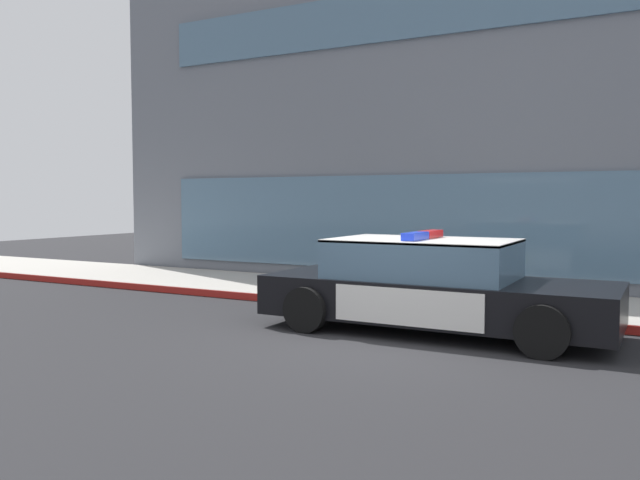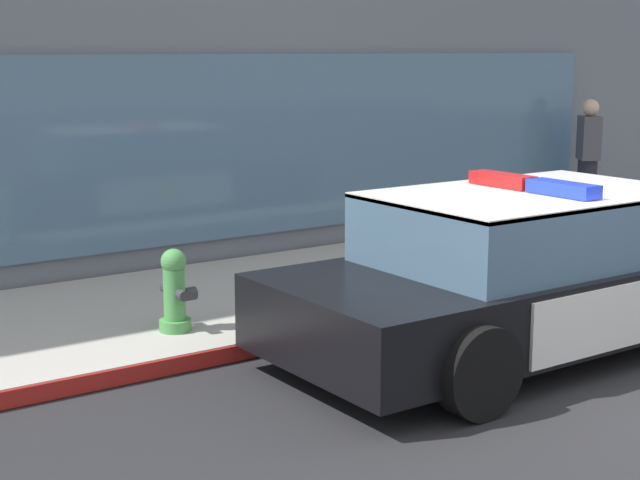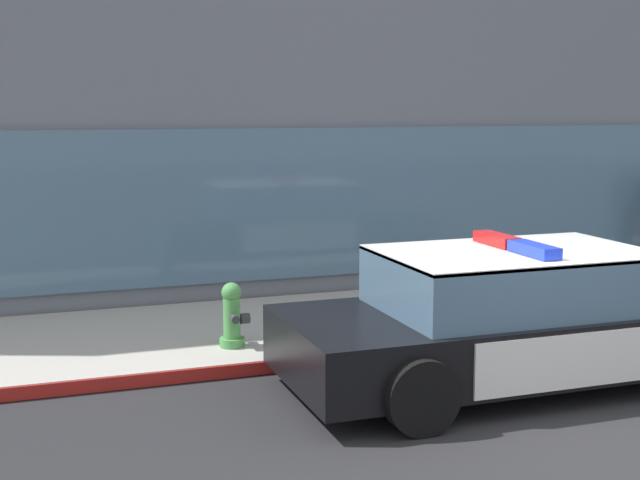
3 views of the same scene
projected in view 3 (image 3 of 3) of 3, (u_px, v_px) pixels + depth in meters
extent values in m
plane|color=#262628|center=(545.00, 416.00, 7.90)|extent=(48.00, 48.00, 0.00)
cube|color=#B2ADA3|center=(388.00, 319.00, 11.17)|extent=(48.00, 2.95, 0.15)
cube|color=maroon|center=(442.00, 349.00, 9.79)|extent=(28.80, 0.04, 0.14)
cube|color=slate|center=(323.00, 37.00, 16.95)|extent=(22.12, 9.72, 8.26)
cube|color=slate|center=(261.00, 205.00, 11.94)|extent=(13.27, 0.08, 2.10)
cube|color=black|center=(529.00, 334.00, 8.82)|extent=(5.11, 1.90, 0.60)
cube|color=silver|center=(368.00, 334.00, 8.20)|extent=(1.43, 1.85, 0.05)
cube|color=silver|center=(473.00, 314.00, 9.68)|extent=(2.14, 0.04, 0.51)
cube|color=silver|center=(578.00, 361.00, 7.90)|extent=(2.14, 0.04, 0.51)
cube|color=yellow|center=(473.00, 314.00, 9.69)|extent=(0.22, 0.01, 0.26)
cube|color=slate|center=(514.00, 281.00, 8.67)|extent=(2.66, 1.70, 0.60)
cube|color=silver|center=(515.00, 252.00, 8.62)|extent=(2.66, 1.70, 0.04)
cube|color=red|center=(497.00, 239.00, 8.93)|extent=(0.20, 0.64, 0.11)
cube|color=blue|center=(534.00, 250.00, 8.29)|extent=(0.20, 0.64, 0.11)
cylinder|color=black|center=(606.00, 315.00, 10.28)|extent=(0.68, 0.22, 0.68)
cylinder|color=black|center=(342.00, 341.00, 9.17)|extent=(0.68, 0.22, 0.68)
cylinder|color=black|center=(421.00, 396.00, 7.41)|extent=(0.68, 0.22, 0.68)
cylinder|color=#4C994C|center=(232.00, 342.00, 9.63)|extent=(0.28, 0.28, 0.10)
cylinder|color=#4C994C|center=(232.00, 318.00, 9.59)|extent=(0.19, 0.19, 0.45)
sphere|color=#4C994C|center=(231.00, 292.00, 9.54)|extent=(0.22, 0.22, 0.22)
cylinder|color=#333338|center=(231.00, 286.00, 9.53)|extent=(0.06, 0.06, 0.05)
cylinder|color=#333338|center=(235.00, 319.00, 9.45)|extent=(0.09, 0.10, 0.09)
cylinder|color=#333338|center=(229.00, 313.00, 9.72)|extent=(0.09, 0.10, 0.09)
cylinder|color=#333338|center=(245.00, 318.00, 9.64)|extent=(0.10, 0.12, 0.12)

